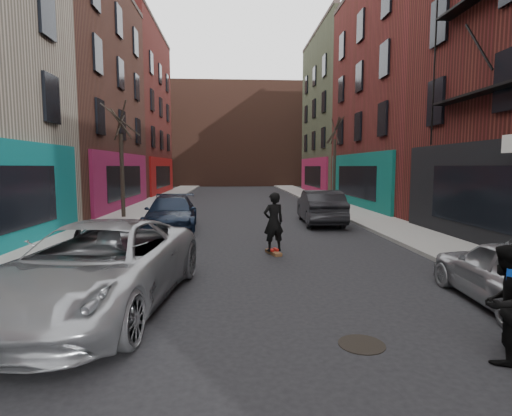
{
  "coord_description": "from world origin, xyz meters",
  "views": [
    {
      "loc": [
        -0.69,
        -2.52,
        2.67
      ],
      "look_at": [
        -0.07,
        7.74,
        1.6
      ],
      "focal_mm": 28.0,
      "sensor_mm": 36.0,
      "label": 1
    }
  ],
  "objects": [
    {
      "name": "parked_left_far",
      "position": [
        -3.2,
        4.97,
        0.81
      ],
      "size": [
        3.37,
        6.11,
        1.62
      ],
      "primitive_type": "imported",
      "rotation": [
        0.0,
        0.0,
        -0.12
      ],
      "color": "#92959A",
      "rests_on": "ground"
    },
    {
      "name": "building_far",
      "position": [
        0.0,
        56.0,
        7.0
      ],
      "size": [
        40.0,
        10.0,
        14.0
      ],
      "primitive_type": "cube",
      "color": "#47281E",
      "rests_on": "ground"
    },
    {
      "name": "sidewalk_right",
      "position": [
        6.25,
        30.0,
        0.07
      ],
      "size": [
        2.5,
        84.0,
        0.13
      ],
      "primitive_type": "cube",
      "color": "gray",
      "rests_on": "ground"
    },
    {
      "name": "parked_right_end",
      "position": [
        3.45,
        15.85,
        0.79
      ],
      "size": [
        1.92,
        4.89,
        1.58
      ],
      "primitive_type": "imported",
      "rotation": [
        0.0,
        0.0,
        3.09
      ],
      "color": "black",
      "rests_on": "ground"
    },
    {
      "name": "manhole",
      "position": [
        1.25,
        3.13,
        0.01
      ],
      "size": [
        0.7,
        0.7,
        0.01
      ],
      "primitive_type": "cylinder",
      "rotation": [
        0.0,
        0.0,
        -0.0
      ],
      "color": "black",
      "rests_on": "ground"
    },
    {
      "name": "sidewalk_left",
      "position": [
        -6.25,
        30.0,
        0.07
      ],
      "size": [
        2.5,
        84.0,
        0.13
      ],
      "primitive_type": "cube",
      "color": "gray",
      "rests_on": "ground"
    },
    {
      "name": "pedestrian",
      "position": [
        3.0,
        2.52,
        0.83
      ],
      "size": [
        1.0,
        0.94,
        1.63
      ],
      "rotation": [
        0.0,
        0.0,
        3.69
      ],
      "color": "black",
      "rests_on": "ground"
    },
    {
      "name": "parked_left_end",
      "position": [
        -3.2,
        14.08,
        0.72
      ],
      "size": [
        2.35,
        5.11,
        1.45
      ],
      "primitive_type": "imported",
      "rotation": [
        0.0,
        0.0,
        0.07
      ],
      "color": "black",
      "rests_on": "ground"
    },
    {
      "name": "tree_left_far",
      "position": [
        -6.2,
        18.0,
        3.38
      ],
      "size": [
        2.0,
        2.0,
        6.5
      ],
      "primitive_type": null,
      "color": "black",
      "rests_on": "sidewalk_left"
    },
    {
      "name": "skateboard",
      "position": [
        0.57,
        9.41,
        0.05
      ],
      "size": [
        0.46,
        0.83,
        0.1
      ],
      "primitive_type": "cube",
      "rotation": [
        0.0,
        0.0,
        0.32
      ],
      "color": "brown",
      "rests_on": "ground"
    },
    {
      "name": "tree_right_far",
      "position": [
        6.2,
        24.0,
        3.53
      ],
      "size": [
        2.0,
        2.0,
        6.8
      ],
      "primitive_type": null,
      "color": "black",
      "rests_on": "sidewalk_right"
    },
    {
      "name": "parked_right_far",
      "position": [
        4.6,
        4.56,
        0.66
      ],
      "size": [
        1.82,
        3.98,
        1.32
      ],
      "primitive_type": "imported",
      "rotation": [
        0.0,
        0.0,
        3.07
      ],
      "color": "#9B9EA4",
      "rests_on": "ground"
    },
    {
      "name": "skateboarder",
      "position": [
        0.57,
        9.41,
        1.0
      ],
      "size": [
        0.76,
        0.62,
        1.8
      ],
      "primitive_type": "imported",
      "rotation": [
        0.0,
        0.0,
        3.47
      ],
      "color": "black",
      "rests_on": "skateboard"
    }
  ]
}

